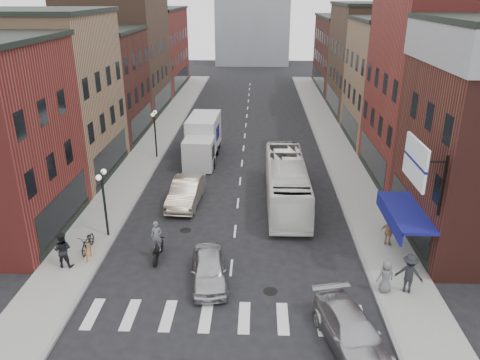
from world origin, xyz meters
name	(u,v)px	position (x,y,z in m)	size (l,w,h in m)	color
ground	(230,279)	(0.00, 0.00, 0.00)	(160.00, 160.00, 0.00)	black
sidewalk_left	(154,143)	(-8.50, 22.00, 0.07)	(3.00, 74.00, 0.15)	gray
sidewalk_right	(335,145)	(8.50, 22.00, 0.07)	(3.00, 74.00, 0.15)	gray
curb_left	(170,144)	(-7.00, 22.00, 0.00)	(0.20, 74.00, 0.16)	gray
curb_right	(319,146)	(7.00, 22.00, 0.00)	(0.20, 74.00, 0.16)	gray
crosswalk_stripes	(226,317)	(0.00, -3.00, 0.00)	(12.00, 2.20, 0.01)	silver
bldg_left_mid_a	(39,97)	(-14.99, 14.00, 6.15)	(10.30, 10.20, 12.30)	#A17759
bldg_left_mid_b	(87,85)	(-14.99, 24.00, 5.15)	(10.30, 10.20, 10.30)	#451D18
bldg_left_far_a	(118,54)	(-14.99, 35.00, 6.65)	(10.30, 12.20, 13.30)	#4F3627
bldg_left_far_b	(146,49)	(-14.99, 49.00, 5.65)	(10.30, 16.20, 11.30)	maroon
bldg_right_mid_a	(451,86)	(15.00, 14.00, 7.15)	(10.30, 10.20, 14.30)	maroon
bldg_right_mid_b	(407,82)	(14.99, 24.00, 5.65)	(10.30, 10.20, 11.30)	#A17759
bldg_right_far_a	(379,60)	(14.99, 35.00, 6.15)	(10.30, 12.20, 12.30)	#4F3627
bldg_right_far_b	(355,54)	(14.99, 49.00, 5.15)	(10.30, 16.20, 10.30)	#451D18
awning_blue	(402,213)	(8.93, 2.50, 2.63)	(1.80, 5.00, 0.78)	navy
billboard_sign	(417,163)	(8.59, 0.50, 6.13)	(1.52, 3.00, 3.70)	black
streetlamp_near	(103,192)	(-7.40, 4.00, 2.91)	(0.32, 1.22, 4.11)	black
streetlamp_far	(155,126)	(-7.40, 18.00, 2.91)	(0.32, 1.22, 4.11)	black
bike_rack	(89,253)	(-7.60, 1.30, 0.55)	(0.08, 0.68, 0.80)	#D8590C
box_truck	(203,139)	(-3.40, 18.11, 1.71)	(2.64, 8.02, 3.45)	silver
motorcycle_rider	(157,242)	(-3.99, 1.73, 1.05)	(0.62, 2.19, 2.23)	black
transit_bus	(286,182)	(3.26, 9.27, 1.51)	(2.53, 10.81, 3.01)	white
sedan_left_near	(209,269)	(-1.02, -0.32, 0.72)	(1.71, 4.25, 1.45)	#B1B2B6
sedan_left_far	(186,192)	(-3.49, 8.83, 0.86)	(1.81, 5.20, 1.71)	beige
curb_car	(352,332)	(5.16, -4.64, 0.72)	(2.02, 4.96, 1.44)	#A7A6AB
parked_bicycle	(88,242)	(-7.94, 2.23, 0.67)	(0.68, 1.96, 1.03)	black
ped_left_solo	(63,250)	(-8.64, 0.60, 1.12)	(0.94, 0.54, 1.93)	black
ped_right_a	(409,273)	(8.48, -0.94, 1.14)	(1.27, 0.63, 1.97)	black
ped_right_b	(389,232)	(8.68, 3.48, 0.95)	(0.94, 0.47, 1.60)	#9B704F
ped_right_c	(386,276)	(7.40, -0.98, 0.97)	(0.80, 0.52, 1.65)	#575A5F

